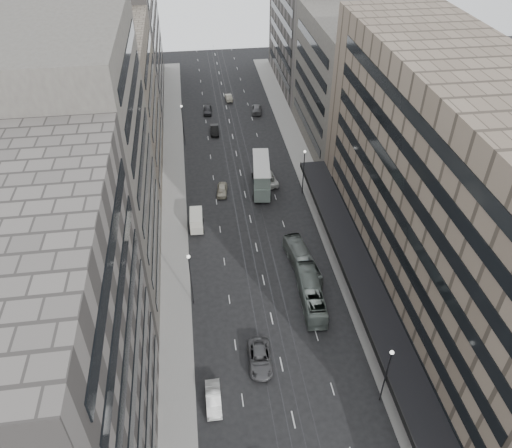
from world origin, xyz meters
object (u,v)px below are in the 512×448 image
bus_far (302,261)px  sedan_1 (213,399)px  bus_near (311,294)px  sedan_2 (260,358)px  panel_van (196,220)px  double_decker (261,175)px

bus_far → sedan_1: bearing=47.1°
bus_near → sedan_1: bus_near is taller
sedan_1 → sedan_2: (5.66, 4.44, 0.05)m
panel_van → sedan_2: 27.02m
sedan_1 → bus_near: bearing=44.1°
double_decker → sedan_2: size_ratio=1.73×
sedan_2 → bus_near: bearing=50.2°
sedan_1 → bus_far: bearing=54.9°
bus_near → sedan_1: bearing=46.8°
double_decker → panel_van: size_ratio=2.28×
sedan_1 → sedan_2: sedan_2 is taller
double_decker → panel_van: double_decker is taller
panel_van → sedan_1: panel_van is taller
bus_near → bus_far: size_ratio=1.04×
double_decker → panel_van: 14.88m
bus_far → sedan_2: bus_far is taller
bus_far → sedan_2: 17.08m
bus_near → sedan_1: 18.86m
sedan_2 → sedan_1: bearing=-139.2°
bus_near → double_decker: 27.21m
panel_van → sedan_2: bearing=-75.2°
bus_near → panel_van: size_ratio=2.43×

